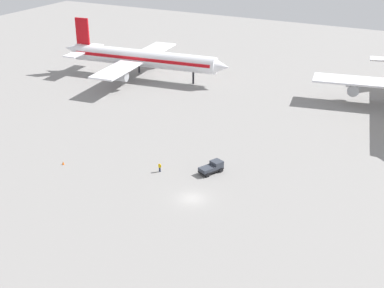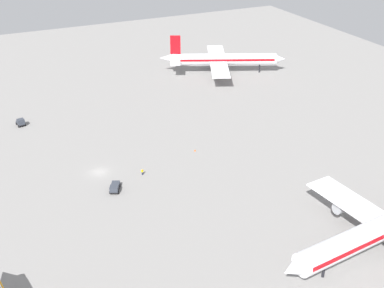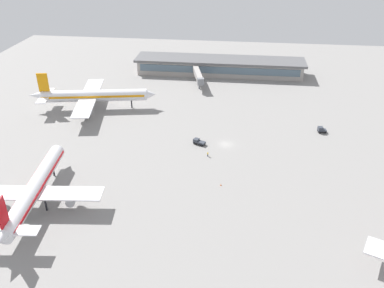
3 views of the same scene
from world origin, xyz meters
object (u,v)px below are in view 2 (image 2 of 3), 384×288
(ground_crew_worker, at_px, (142,172))
(safety_cone_near_gate, at_px, (195,150))
(baggage_tug, at_px, (21,122))
(airplane_at_gate, at_px, (383,227))
(airplane_taxiing, at_px, (222,59))
(pushback_tractor, at_px, (115,187))

(ground_crew_worker, bearing_deg, safety_cone_near_gate, 106.57)
(baggage_tug, bearing_deg, airplane_at_gate, 23.64)
(airplane_taxiing, height_order, ground_crew_worker, airplane_taxiing)
(airplane_taxiing, distance_m, safety_cone_near_gate, 63.63)
(baggage_tug, bearing_deg, airplane_taxiing, 93.10)
(baggage_tug, distance_m, safety_cone_near_gate, 54.28)
(baggage_tug, bearing_deg, safety_cone_near_gate, 39.30)
(airplane_taxiing, xyz_separation_m, baggage_tug, (16.11, -76.27, -4.12))
(airplane_at_gate, relative_size, airplane_taxiing, 1.09)
(airplane_at_gate, height_order, airplane_taxiing, airplane_at_gate)
(airplane_taxiing, relative_size, ground_crew_worker, 27.01)
(baggage_tug, relative_size, ground_crew_worker, 2.07)
(baggage_tug, bearing_deg, pushback_tractor, 9.30)
(baggage_tug, relative_size, safety_cone_near_gate, 5.76)
(airplane_at_gate, height_order, ground_crew_worker, airplane_at_gate)
(pushback_tractor, distance_m, ground_crew_worker, 9.25)
(pushback_tractor, xyz_separation_m, safety_cone_near_gate, (-9.63, 25.40, -0.67))
(airplane_taxiing, bearing_deg, safety_cone_near_gate, -100.74)
(ground_crew_worker, bearing_deg, pushback_tractor, -65.60)
(safety_cone_near_gate, bearing_deg, airplane_taxiing, 145.59)
(baggage_tug, distance_m, ground_crew_worker, 47.89)
(airplane_at_gate, height_order, baggage_tug, airplane_at_gate)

